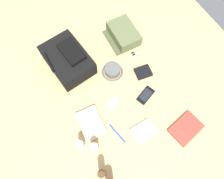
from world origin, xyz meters
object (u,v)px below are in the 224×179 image
Objects in this scene: wristwatch at (135,56)px; toothbrush at (115,131)px; toiletry_pouch at (123,34)px; notepad at (144,131)px; toothpaste_tube at (81,145)px; cell_phone at (146,95)px; backpack at (68,60)px; cologne_bottle at (102,174)px; bucket_hat at (112,70)px; wallet at (143,72)px; media_player at (113,103)px; lotion_bottle at (94,148)px; folded_towel at (91,124)px; paperback_novel at (186,128)px.

wristwatch is 0.41× the size of toothbrush.
toiletry_pouch is 0.19m from wristwatch.
toiletry_pouch is 1.72× the size of notepad.
toothbrush is 1.16× the size of notepad.
toothpaste_tube is at bearing 71.99° from notepad.
backpack is at bearing 36.21° from cell_phone.
cologne_bottle is at bearing 120.31° from cell_phone.
backpack reaches higher than bucket_hat.
backpack is 0.46m from toiletry_pouch.
toiletry_pouch is at bearing 3.64° from wallet.
toothpaste_tube reaches higher than media_player.
toothbrush is at bearing -175.45° from backpack.
toothbrush is (0.18, -0.19, -0.07)m from cologne_bottle.
wallet is (-0.11, -0.19, -0.01)m from bucket_hat.
cologne_bottle is at bearing 142.22° from media_player.
lotion_bottle is 0.62m from wallet.
backpack reaches higher than toothbrush.
toothbrush is 0.87× the size of folded_towel.
cologne_bottle is 0.74× the size of paperback_novel.
toothbrush is at bearing -94.81° from toothpaste_tube.
lotion_bottle is 0.68× the size of folded_towel.
wristwatch is 0.65× the size of wallet.
media_player is at bearing 15.30° from notepad.
toothpaste_tube is 1.97× the size of wristwatch.
toiletry_pouch is 2.35× the size of wallet.
toothbrush is at bearing 135.19° from wristwatch.
backpack is 5.42× the size of wristwatch.
notepad is at bearing -163.11° from media_player.
toiletry_pouch is 1.84× the size of toothpaste_tube.
cologne_bottle is 0.27m from toothbrush.
backpack is 0.59m from cell_phone.
toiletry_pouch reaches higher than toothbrush.
wristwatch is 0.59m from folded_towel.
backpack is at bearing 29.48° from paperback_novel.
folded_towel is (-0.47, 0.06, -0.05)m from backpack.
paperback_novel is (-0.03, -0.59, -0.07)m from cologne_bottle.
media_player is 0.87× the size of wallet.
cologne_bottle is 2.32× the size of wristwatch.
notepad is (-0.11, -0.38, -0.06)m from toothpaste_tube.
lotion_bottle is at bearing 161.31° from folded_towel.
backpack is 0.54m from wallet.
toiletry_pouch is 0.80m from paperback_novel.
wristwatch is 0.36× the size of folded_towel.
backpack is 2.54× the size of bucket_hat.
lotion_bottle is 0.08m from toothpaste_tube.
toothpaste_tube reaches higher than bucket_hat.
toiletry_pouch is at bearing -37.90° from media_player.
toiletry_pouch is 0.98m from cologne_bottle.
toiletry_pouch is 1.57× the size of cologne_bottle.
cell_phone is at bearing 161.76° from wristwatch.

